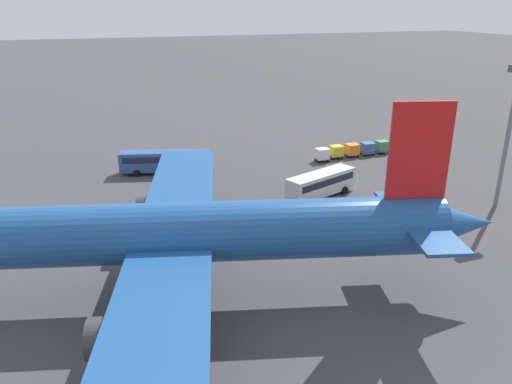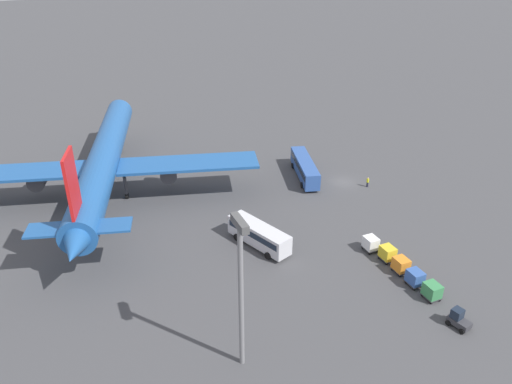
% 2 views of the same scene
% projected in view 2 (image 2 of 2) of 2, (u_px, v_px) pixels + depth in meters
% --- Properties ---
extents(ground_plane, '(600.00, 600.00, 0.00)m').
position_uv_depth(ground_plane, '(343.00, 182.00, 85.82)').
color(ground_plane, '#424244').
extents(airplane, '(55.13, 48.49, 16.18)m').
position_uv_depth(airplane, '(104.00, 161.00, 78.88)').
color(airplane, '#1E5193').
rests_on(airplane, ground).
extents(shuttle_bus_near, '(12.93, 5.86, 3.23)m').
position_uv_depth(shuttle_bus_near, '(305.00, 167.00, 86.65)').
color(shuttle_bus_near, '#2D5199').
rests_on(shuttle_bus_near, ground).
extents(shuttle_bus_far, '(10.27, 5.87, 3.15)m').
position_uv_depth(shuttle_bus_far, '(259.00, 234.00, 67.60)').
color(shuttle_bus_far, silver).
rests_on(shuttle_bus_far, ground).
extents(baggage_tug, '(2.64, 2.11, 2.10)m').
position_uv_depth(baggage_tug, '(458.00, 319.00, 54.12)').
color(baggage_tug, '#333338').
rests_on(baggage_tug, ground).
extents(worker_person, '(0.38, 0.38, 1.74)m').
position_uv_depth(worker_person, '(368.00, 182.00, 83.86)').
color(worker_person, '#1E1E2D').
rests_on(worker_person, ground).
extents(cargo_cart_green, '(2.02, 1.71, 2.06)m').
position_uv_depth(cargo_cart_green, '(432.00, 291.00, 58.05)').
color(cargo_cart_green, '#38383D').
rests_on(cargo_cart_green, ground).
extents(cargo_cart_blue, '(2.02, 1.71, 2.06)m').
position_uv_depth(cargo_cart_blue, '(415.00, 277.00, 60.25)').
color(cargo_cart_blue, '#38383D').
rests_on(cargo_cart_blue, ground).
extents(cargo_cart_orange, '(2.02, 1.71, 2.06)m').
position_uv_depth(cargo_cart_orange, '(401.00, 265.00, 62.55)').
color(cargo_cart_orange, '#38383D').
rests_on(cargo_cart_orange, ground).
extents(cargo_cart_yellow, '(2.02, 1.71, 2.06)m').
position_uv_depth(cargo_cart_yellow, '(388.00, 253.00, 64.84)').
color(cargo_cart_yellow, '#38383D').
rests_on(cargo_cart_yellow, ground).
extents(cargo_cart_white, '(2.02, 1.71, 2.06)m').
position_uv_depth(cargo_cart_white, '(371.00, 243.00, 66.87)').
color(cargo_cart_white, '#38383D').
rests_on(cargo_cart_white, ground).
extents(light_pole, '(2.80, 0.70, 16.66)m').
position_uv_depth(light_pole, '(241.00, 280.00, 45.19)').
color(light_pole, slate).
rests_on(light_pole, ground).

